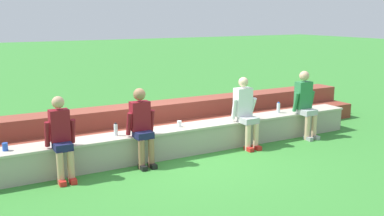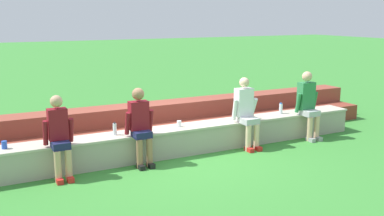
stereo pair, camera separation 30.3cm
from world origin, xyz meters
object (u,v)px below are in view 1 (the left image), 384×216
Objects in this scene: plastic_cup_right_end at (5,147)px; plastic_cup_middle at (179,124)px; person_center at (246,111)px; person_far_left at (61,137)px; water_bottle_near_right at (278,108)px; water_bottle_near_left at (251,112)px; person_left_of_center at (142,125)px; person_right_of_center at (305,102)px; water_bottle_mid_right at (116,130)px.

plastic_cup_right_end reaches higher than plastic_cup_middle.
person_center is 11.82× the size of plastic_cup_middle.
plastic_cup_middle is (3.12, -0.00, -0.00)m from plastic_cup_right_end.
person_far_left is 4.80m from water_bottle_near_right.
water_bottle_near_left reaches higher than plastic_cup_right_end.
plastic_cup_middle is (2.31, 0.31, -0.14)m from person_far_left.
plastic_cup_middle is at bearing -178.93° from water_bottle_near_right.
person_center is 4.50m from plastic_cup_right_end.
plastic_cup_right_end is (-2.22, 0.29, -0.15)m from person_left_of_center.
person_center is at bearing -11.00° from plastic_cup_middle.
plastic_cup_middle is (-1.67, 0.04, -0.06)m from water_bottle_near_left.
water_bottle_near_right is 0.97× the size of water_bottle_near_left.
person_right_of_center is 6.06m from plastic_cup_right_end.
water_bottle_near_left is 4.79m from plastic_cup_right_end.
water_bottle_near_right is 3.76m from water_bottle_mid_right.
person_center is at bearing 0.74° from person_far_left.
water_bottle_mid_right is 1.84m from plastic_cup_right_end.
water_bottle_near_right is 2.48m from plastic_cup_middle.
water_bottle_near_left reaches higher than water_bottle_mid_right.
water_bottle_mid_right reaches higher than plastic_cup_middle.
plastic_cup_middle is at bearing -0.01° from plastic_cup_right_end.
person_far_left is at bearing -21.11° from plastic_cup_right_end.
person_far_left is at bearing -176.02° from water_bottle_near_left.
person_far_left reaches higher than water_bottle_near_left.
person_left_of_center is at bearing -161.96° from plastic_cup_middle.
water_bottle_near_right is at bearing 1.07° from plastic_cup_middle.
water_bottle_near_right is at bearing 0.47° from plastic_cup_right_end.
person_center is 11.10× the size of plastic_cup_right_end.
water_bottle_near_left reaches higher than plastic_cup_middle.
person_center is 6.13× the size of water_bottle_mid_right.
person_far_left is at bearing -163.00° from water_bottle_mid_right.
person_center reaches higher than water_bottle_mid_right.
water_bottle_near_left is (3.97, 0.28, -0.08)m from person_far_left.
person_center is 2.66m from water_bottle_mid_right.
person_right_of_center reaches higher than person_far_left.
plastic_cup_middle is at bearing 169.00° from person_center.
plastic_cup_right_end is (-1.84, -0.00, -0.05)m from water_bottle_mid_right.
water_bottle_near_left is 1.93× the size of plastic_cup_right_end.
plastic_cup_right_end is at bearing -179.53° from water_bottle_near_right.
plastic_cup_right_end is at bearing 179.99° from plastic_cup_middle.
water_bottle_mid_right is 0.94× the size of water_bottle_near_left.
person_center is 1.40m from plastic_cup_middle.
person_center is 0.97× the size of person_right_of_center.
person_far_left reaches higher than plastic_cup_right_end.
person_right_of_center reaches higher than water_bottle_near_right.
water_bottle_near_right reaches higher than plastic_cup_middle.
person_far_left is 0.97× the size of person_center.
water_bottle_near_right is at bearing 5.83° from water_bottle_near_left.
person_far_left is at bearing -179.90° from person_right_of_center.
person_center is at bearing -164.39° from water_bottle_near_right.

